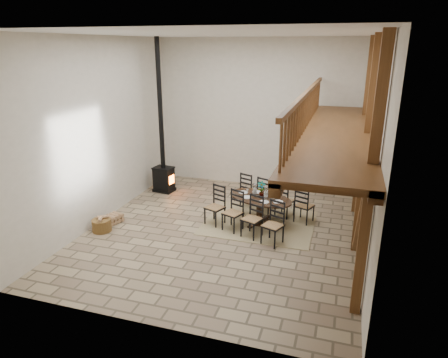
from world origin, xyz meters
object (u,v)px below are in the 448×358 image
(log_basket, at_px, (102,225))
(log_stack, at_px, (113,219))
(dining_table, at_px, (260,210))
(wood_stove, at_px, (163,159))

(log_basket, xyz_separation_m, log_stack, (0.01, 0.54, -0.06))
(log_basket, height_order, log_stack, log_basket)
(log_stack, bearing_deg, dining_table, 17.11)
(dining_table, bearing_deg, log_basket, -134.64)
(dining_table, height_order, log_stack, dining_table)
(wood_stove, distance_m, log_basket, 3.46)
(dining_table, distance_m, wood_stove, 4.05)
(wood_stove, xyz_separation_m, log_basket, (-0.27, -3.32, -0.94))
(wood_stove, bearing_deg, dining_table, -15.48)
(log_basket, bearing_deg, dining_table, 24.00)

